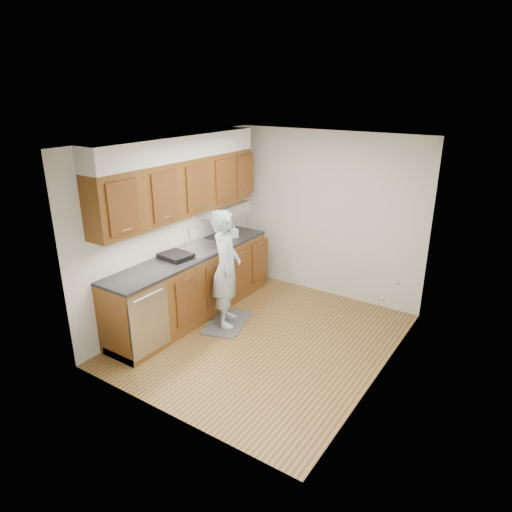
# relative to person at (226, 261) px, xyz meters

# --- Properties ---
(floor) EXTENTS (3.50, 3.50, 0.00)m
(floor) POSITION_rel_person_xyz_m (0.66, -0.07, -0.92)
(floor) COLOR olive
(floor) RESTS_ON ground
(ceiling) EXTENTS (3.50, 3.50, 0.00)m
(ceiling) POSITION_rel_person_xyz_m (0.66, -0.07, 1.58)
(ceiling) COLOR white
(ceiling) RESTS_ON wall_left
(wall_left) EXTENTS (0.02, 3.50, 2.50)m
(wall_left) POSITION_rel_person_xyz_m (-0.84, -0.07, 0.33)
(wall_left) COLOR beige
(wall_left) RESTS_ON floor
(wall_right) EXTENTS (0.02, 3.50, 2.50)m
(wall_right) POSITION_rel_person_xyz_m (2.16, -0.07, 0.33)
(wall_right) COLOR beige
(wall_right) RESTS_ON floor
(wall_back) EXTENTS (3.00, 0.02, 2.50)m
(wall_back) POSITION_rel_person_xyz_m (0.66, 1.68, 0.33)
(wall_back) COLOR beige
(wall_back) RESTS_ON floor
(counter) EXTENTS (0.64, 2.80, 1.30)m
(counter) POSITION_rel_person_xyz_m (-0.54, -0.07, -0.43)
(counter) COLOR brown
(counter) RESTS_ON floor
(upper_cabinets) EXTENTS (0.47, 2.80, 1.21)m
(upper_cabinets) POSITION_rel_person_xyz_m (-0.68, -0.03, 1.03)
(upper_cabinets) COLOR brown
(upper_cabinets) RESTS_ON wall_left
(closet_door) EXTENTS (0.02, 1.22, 2.05)m
(closet_door) POSITION_rel_person_xyz_m (2.14, 0.23, 0.10)
(closet_door) COLOR white
(closet_door) RESTS_ON wall_right
(floor_mat) EXTENTS (0.68, 0.91, 0.02)m
(floor_mat) POSITION_rel_person_xyz_m (0.00, -0.00, -0.91)
(floor_mat) COLOR #575759
(floor_mat) RESTS_ON floor
(person) EXTENTS (0.71, 0.77, 1.81)m
(person) POSITION_rel_person_xyz_m (0.00, 0.00, 0.00)
(person) COLOR #ABC4D0
(person) RESTS_ON floor_mat
(soap_bottle_a) EXTENTS (0.11, 0.11, 0.24)m
(soap_bottle_a) POSITION_rel_person_xyz_m (-0.56, 0.67, 0.14)
(soap_bottle_a) COLOR silver
(soap_bottle_a) RESTS_ON counter
(soap_bottle_b) EXTENTS (0.11, 0.11, 0.20)m
(soap_bottle_b) POSITION_rel_person_xyz_m (-0.45, 0.80, 0.12)
(soap_bottle_b) COLOR silver
(soap_bottle_b) RESTS_ON counter
(soda_can) EXTENTS (0.09, 0.09, 0.12)m
(soda_can) POSITION_rel_person_xyz_m (-0.52, 0.65, 0.08)
(soda_can) COLOR red
(soda_can) RESTS_ON counter
(dish_rack) EXTENTS (0.43, 0.38, 0.06)m
(dish_rack) POSITION_rel_person_xyz_m (-0.59, -0.32, 0.05)
(dish_rack) COLOR black
(dish_rack) RESTS_ON counter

